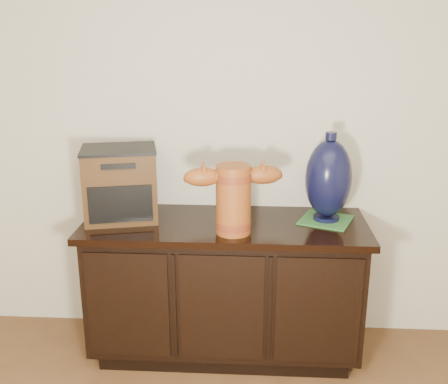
# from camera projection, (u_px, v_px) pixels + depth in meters

# --- Properties ---
(sideboard) EXTENTS (1.46, 0.56, 0.75)m
(sideboard) POSITION_uv_depth(u_px,v_px,m) (225.00, 287.00, 2.80)
(sideboard) COLOR black
(sideboard) RESTS_ON ground
(terracotta_vessel) EXTENTS (0.48, 0.20, 0.34)m
(terracotta_vessel) POSITION_uv_depth(u_px,v_px,m) (233.00, 195.00, 2.50)
(terracotta_vessel) COLOR #9B4E1C
(terracotta_vessel) RESTS_ON sideboard
(tv_radio) EXTENTS (0.43, 0.38, 0.38)m
(tv_radio) POSITION_uv_depth(u_px,v_px,m) (120.00, 184.00, 2.70)
(tv_radio) COLOR #3E260F
(tv_radio) RESTS_ON sideboard
(green_mat) EXTENTS (0.32, 0.32, 0.01)m
(green_mat) POSITION_uv_depth(u_px,v_px,m) (326.00, 220.00, 2.72)
(green_mat) COLOR #2E672F
(green_mat) RESTS_ON sideboard
(lamp_base) EXTENTS (0.31, 0.31, 0.46)m
(lamp_base) POSITION_uv_depth(u_px,v_px,m) (328.00, 179.00, 2.65)
(lamp_base) COLOR black
(lamp_base) RESTS_ON green_mat
(spray_can) EXTENTS (0.05, 0.05, 0.15)m
(spray_can) POSITION_uv_depth(u_px,v_px,m) (242.00, 204.00, 2.73)
(spray_can) COLOR #5A0F15
(spray_can) RESTS_ON sideboard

